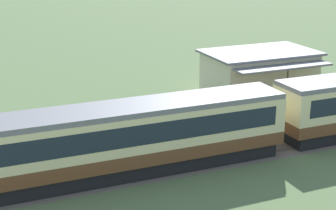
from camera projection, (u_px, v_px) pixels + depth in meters
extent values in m
cylinder|color=black|center=(328.00, 136.00, 34.24)|extent=(0.90, 0.18, 0.90)
cylinder|color=black|center=(314.00, 129.00, 35.50)|extent=(0.90, 0.18, 0.90)
cube|color=brown|center=(138.00, 150.00, 29.76)|extent=(18.02, 3.15, 0.80)
cube|color=beige|center=(137.00, 127.00, 29.32)|extent=(18.02, 3.15, 2.10)
cube|color=#192330|center=(137.00, 125.00, 29.28)|extent=(16.57, 3.19, 1.17)
cube|color=slate|center=(137.00, 107.00, 28.95)|extent=(18.02, 2.96, 0.30)
cube|color=black|center=(138.00, 164.00, 30.02)|extent=(17.29, 2.71, 0.88)
cylinder|color=black|center=(233.00, 153.00, 31.58)|extent=(0.90, 0.18, 0.90)
cylinder|color=black|center=(222.00, 145.00, 32.84)|extent=(0.90, 0.18, 0.90)
cylinder|color=black|center=(36.00, 187.00, 27.21)|extent=(0.90, 0.18, 0.90)
cylinder|color=black|center=(32.00, 176.00, 28.47)|extent=(0.90, 0.18, 0.90)
cube|color=#665B51|center=(232.00, 154.00, 32.48)|extent=(116.29, 3.60, 0.01)
cube|color=#4C4238|center=(238.00, 158.00, 31.85)|extent=(116.29, 0.12, 0.04)
cube|color=#4C4238|center=(227.00, 150.00, 33.11)|extent=(116.29, 0.12, 0.04)
cube|color=beige|center=(259.00, 74.00, 44.43)|extent=(8.79, 5.43, 3.64)
cube|color=slate|center=(260.00, 52.00, 43.84)|extent=(9.50, 5.86, 0.20)
cube|color=slate|center=(284.00, 67.00, 40.91)|extent=(8.44, 1.60, 0.16)
cylinder|color=brown|center=(287.00, 89.00, 40.90)|extent=(0.14, 0.14, 3.16)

